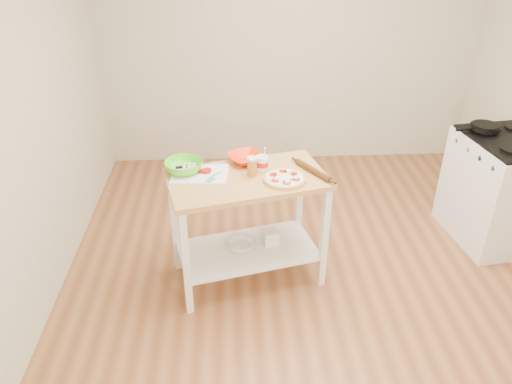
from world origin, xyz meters
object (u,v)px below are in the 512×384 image
(gas_stove, at_px, (501,189))
(skillet, at_px, (484,127))
(orange_bowl, at_px, (246,158))
(cutting_board, at_px, (200,173))
(pizza, at_px, (285,179))
(yogurt_tub, at_px, (262,163))
(beer_pint, at_px, (252,166))
(spatula, at_px, (213,177))
(knife, at_px, (189,166))
(green_bowl, at_px, (184,167))
(shelf_bin, at_px, (270,237))
(rolling_pin, at_px, (313,171))
(prep_island, at_px, (247,207))
(shelf_glass_bowl, at_px, (242,245))

(gas_stove, distance_m, skillet, 0.56)
(orange_bowl, bearing_deg, cutting_board, -151.84)
(pizza, relative_size, yogurt_tub, 1.54)
(skillet, bearing_deg, orange_bowl, -179.01)
(gas_stove, height_order, beer_pint, gas_stove)
(spatula, relative_size, knife, 0.54)
(cutting_board, bearing_deg, green_bowl, 163.56)
(orange_bowl, height_order, yogurt_tub, yogurt_tub)
(beer_pint, bearing_deg, shelf_bin, 21.40)
(spatula, bearing_deg, skillet, -31.70)
(gas_stove, xyz_separation_m, knife, (-2.61, -0.30, 0.44))
(pizza, distance_m, orange_bowl, 0.41)
(gas_stove, xyz_separation_m, cutting_board, (-2.53, -0.40, 0.43))
(green_bowl, xyz_separation_m, rolling_pin, (0.93, -0.07, -0.02))
(cutting_board, height_order, orange_bowl, orange_bowl)
(gas_stove, height_order, shelf_bin, gas_stove)
(gas_stove, distance_m, cutting_board, 2.60)
(skillet, distance_m, spatula, 2.34)
(skillet, bearing_deg, gas_stove, -53.63)
(prep_island, bearing_deg, shelf_glass_bowl, 167.95)
(beer_pint, bearing_deg, pizza, -21.61)
(skillet, xyz_separation_m, shelf_glass_bowl, (-2.05, -0.62, -0.68))
(spatula, xyz_separation_m, beer_pint, (0.28, 0.04, 0.06))
(knife, bearing_deg, prep_island, -33.81)
(knife, xyz_separation_m, orange_bowl, (0.42, 0.08, 0.01))
(pizza, relative_size, orange_bowl, 1.19)
(gas_stove, distance_m, shelf_glass_bowl, 2.29)
(skillet, height_order, knife, skillet)
(cutting_board, relative_size, yogurt_tub, 2.14)
(prep_island, bearing_deg, orange_bowl, 90.39)
(green_bowl, relative_size, shelf_bin, 2.46)
(gas_stove, distance_m, pizza, 2.05)
(spatula, xyz_separation_m, yogurt_tub, (0.36, 0.12, 0.04))
(pizza, xyz_separation_m, yogurt_tub, (-0.15, 0.17, 0.04))
(prep_island, relative_size, rolling_pin, 3.43)
(beer_pint, bearing_deg, shelf_glass_bowl, -172.13)
(gas_stove, relative_size, pizza, 3.69)
(gas_stove, height_order, yogurt_tub, gas_stove)
(green_bowl, height_order, shelf_bin, green_bowl)
(spatula, distance_m, rolling_pin, 0.72)
(skillet, bearing_deg, rolling_pin, -168.69)
(beer_pint, relative_size, shelf_glass_bowl, 0.64)
(orange_bowl, bearing_deg, shelf_bin, -41.58)
(cutting_board, bearing_deg, pizza, -8.23)
(shelf_bin, bearing_deg, cutting_board, -177.82)
(prep_island, bearing_deg, rolling_pin, 4.03)
(shelf_glass_bowl, bearing_deg, spatula, -170.46)
(cutting_board, height_order, spatula, cutting_board)
(gas_stove, bearing_deg, rolling_pin, -173.90)
(rolling_pin, bearing_deg, yogurt_tub, 169.87)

